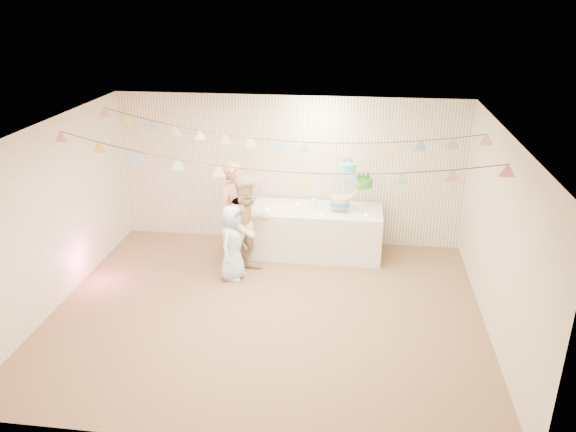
# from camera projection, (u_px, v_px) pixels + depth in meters

# --- Properties ---
(floor) EXTENTS (6.00, 6.00, 0.00)m
(floor) POSITION_uv_depth(u_px,v_px,m) (267.00, 312.00, 7.91)
(floor) COLOR brown
(floor) RESTS_ON ground
(ceiling) EXTENTS (6.00, 6.00, 0.00)m
(ceiling) POSITION_uv_depth(u_px,v_px,m) (264.00, 131.00, 6.93)
(ceiling) COLOR white
(ceiling) RESTS_ON ground
(back_wall) EXTENTS (6.00, 6.00, 0.00)m
(back_wall) POSITION_uv_depth(u_px,v_px,m) (289.00, 171.00, 9.71)
(back_wall) COLOR white
(back_wall) RESTS_ON ground
(front_wall) EXTENTS (6.00, 6.00, 0.00)m
(front_wall) POSITION_uv_depth(u_px,v_px,m) (220.00, 335.00, 5.12)
(front_wall) COLOR white
(front_wall) RESTS_ON ground
(left_wall) EXTENTS (5.00, 5.00, 0.00)m
(left_wall) POSITION_uv_depth(u_px,v_px,m) (52.00, 216.00, 7.78)
(left_wall) COLOR white
(left_wall) RESTS_ON ground
(right_wall) EXTENTS (5.00, 5.00, 0.00)m
(right_wall) POSITION_uv_depth(u_px,v_px,m) (500.00, 240.00, 7.06)
(right_wall) COLOR white
(right_wall) RESTS_ON ground
(table) EXTENTS (2.18, 0.87, 0.82)m
(table) POSITION_uv_depth(u_px,v_px,m) (316.00, 231.00, 9.51)
(table) COLOR white
(table) RESTS_ON floor
(cake_stand) EXTENTS (0.75, 0.44, 0.84)m
(cake_stand) POSITION_uv_depth(u_px,v_px,m) (351.00, 190.00, 9.20)
(cake_stand) COLOR silver
(cake_stand) RESTS_ON table
(cake_bottom) EXTENTS (0.31, 0.31, 0.15)m
(cake_bottom) POSITION_uv_depth(u_px,v_px,m) (341.00, 209.00, 9.29)
(cake_bottom) COLOR teal
(cake_bottom) RESTS_ON cake_stand
(cake_middle) EXTENTS (0.27, 0.27, 0.22)m
(cake_middle) POSITION_uv_depth(u_px,v_px,m) (362.00, 192.00, 9.28)
(cake_middle) COLOR green
(cake_middle) RESTS_ON cake_stand
(cake_top_tier) EXTENTS (0.25, 0.25, 0.19)m
(cake_top_tier) POSITION_uv_depth(u_px,v_px,m) (347.00, 178.00, 9.10)
(cake_top_tier) COLOR #4AE1EB
(cake_top_tier) RESTS_ON cake_stand
(platter) EXTENTS (0.32, 0.32, 0.02)m
(platter) POSITION_uv_depth(u_px,v_px,m) (279.00, 212.00, 9.40)
(platter) COLOR white
(platter) RESTS_ON table
(posy) EXTENTS (0.15, 0.15, 0.17)m
(posy) POSITION_uv_depth(u_px,v_px,m) (314.00, 207.00, 9.40)
(posy) COLOR white
(posy) RESTS_ON table
(person_adult_a) EXTENTS (0.72, 0.74, 1.72)m
(person_adult_a) POSITION_uv_depth(u_px,v_px,m) (237.00, 213.00, 9.06)
(person_adult_a) COLOR tan
(person_adult_a) RESTS_ON floor
(person_adult_b) EXTENTS (0.99, 1.00, 1.63)m
(person_adult_b) POSITION_uv_depth(u_px,v_px,m) (248.00, 225.00, 8.71)
(person_adult_b) COLOR tan
(person_adult_b) RESTS_ON floor
(person_child) EXTENTS (0.53, 0.68, 1.21)m
(person_child) POSITION_uv_depth(u_px,v_px,m) (233.00, 242.00, 8.62)
(person_child) COLOR #B2DFFC
(person_child) RESTS_ON floor
(bunting_back) EXTENTS (5.60, 1.10, 0.40)m
(bunting_back) POSITION_uv_depth(u_px,v_px,m) (277.00, 130.00, 8.03)
(bunting_back) COLOR pink
(bunting_back) RESTS_ON ceiling
(bunting_front) EXTENTS (5.60, 0.90, 0.36)m
(bunting_front) POSITION_uv_depth(u_px,v_px,m) (261.00, 157.00, 6.85)
(bunting_front) COLOR #72A5E5
(bunting_front) RESTS_ON ceiling
(tealight_0) EXTENTS (0.04, 0.04, 0.03)m
(tealight_0) POSITION_uv_depth(u_px,v_px,m) (268.00, 209.00, 9.30)
(tealight_0) COLOR #FFD88C
(tealight_0) RESTS_ON table
(tealight_1) EXTENTS (0.04, 0.04, 0.03)m
(tealight_1) POSITION_uv_depth(u_px,v_px,m) (297.00, 203.00, 9.55)
(tealight_1) COLOR #FFD88C
(tealight_1) RESTS_ON table
(tealight_2) EXTENTS (0.04, 0.04, 0.03)m
(tealight_2) POSITION_uv_depth(u_px,v_px,m) (322.00, 213.00, 9.13)
(tealight_2) COLOR #FFD88C
(tealight_2) RESTS_ON table
(tealight_3) EXTENTS (0.04, 0.04, 0.03)m
(tealight_3) POSITION_uv_depth(u_px,v_px,m) (338.00, 204.00, 9.51)
(tealight_3) COLOR #FFD88C
(tealight_3) RESTS_ON table
(tealight_4) EXTENTS (0.04, 0.04, 0.03)m
(tealight_4) POSITION_uv_depth(u_px,v_px,m) (366.00, 214.00, 9.08)
(tealight_4) COLOR #FFD88C
(tealight_4) RESTS_ON table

